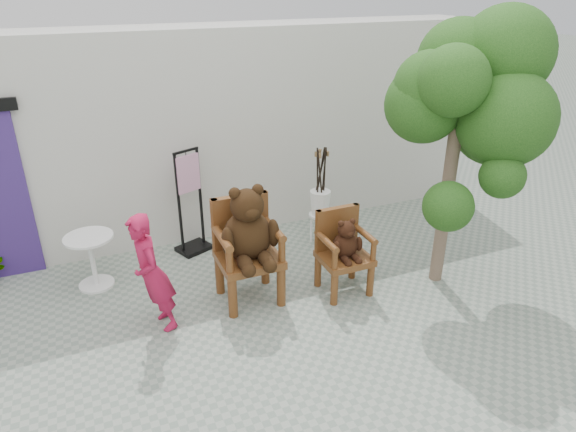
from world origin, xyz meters
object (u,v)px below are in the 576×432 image
Objects in this scene: cafe_table at (91,255)px; stool_bucket at (320,202)px; chair_small at (343,246)px; tree at (476,96)px; person at (152,274)px; chair_big at (248,236)px; display_stand at (191,213)px.

stool_bucket reaches higher than cafe_table.
chair_small is 1.49× the size of cafe_table.
tree reaches higher than chair_small.
chair_small is 0.75× the size of person.
stool_bucket is at bearing -0.58° from cafe_table.
chair_big is 1.76m from stool_bucket.
tree is (1.14, -1.55, 1.73)m from stool_bucket.
person is 0.42× the size of tree.
tree is at bearing -12.13° from chair_big.
display_stand reaches higher than stool_bucket.
display_stand is at bearing 103.38° from chair_big.
chair_big is 3.05m from tree.
display_stand is (-1.49, 1.72, -0.03)m from chair_small.
person reaches higher than chair_small.
display_stand is at bearing 144.80° from person.
chair_big is 1.20m from chair_small.
stool_bucket reaches higher than person.
chair_big reaches higher than chair_small.
person is 0.97× the size of stool_bucket.
chair_big is at bearing -30.74° from cafe_table.
chair_small is at bearing -12.79° from chair_big.
cafe_table is at bearing 174.96° from display_stand.
chair_big is 1.06× the size of person.
chair_small is at bearing -24.15° from cafe_table.
chair_small is 1.29m from stool_bucket.
chair_small is 2.29m from person.
tree is (2.93, -2.02, 1.79)m from display_stand.
cafe_table is (-1.73, 1.03, -0.41)m from chair_big.
chair_big reaches higher than person.
stool_bucket is at bearing 126.44° from tree.
display_stand reaches higher than chair_big.
display_stand reaches higher than person.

